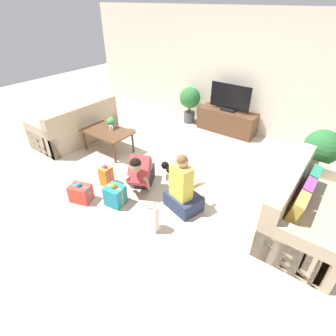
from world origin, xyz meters
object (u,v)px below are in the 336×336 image
object	(u,v)px
gift_box_a	(81,193)
gift_box_c	(106,176)
tv_console	(227,121)
gift_box_b	(115,195)
dog	(171,170)
gift_bag_a	(152,218)
tabletop_plant	(111,122)
coffee_table	(107,133)
sofa_right	(307,211)
tv	(230,99)
person_sitting	(183,190)
potted_plant_back_left	(190,100)
potted_plant_corner_right	(321,150)
sofa_left	(77,127)
mug	(111,128)
person_kneeling	(141,172)

from	to	relation	value
gift_box_a	gift_box_c	size ratio (longest dim) A/B	0.95
tv_console	gift_box_b	bearing A→B (deg)	-93.33
gift_box_a	dog	bearing A→B (deg)	57.64
gift_bag_a	tabletop_plant	world-z (taller)	tabletop_plant
gift_bag_a	dog	bearing A→B (deg)	114.07
coffee_table	sofa_right	bearing A→B (deg)	1.42
tv	gift_box_c	distance (m)	3.31
person_sitting	gift_box_c	bearing A→B (deg)	27.00
sofa_right	potted_plant_back_left	world-z (taller)	potted_plant_back_left
potted_plant_back_left	person_sitting	bearing A→B (deg)	-58.97
potted_plant_back_left	gift_bag_a	world-z (taller)	potted_plant_back_left
potted_plant_corner_right	person_sitting	xyz separation A→B (m)	(-1.43, -1.90, -0.31)
potted_plant_corner_right	gift_box_b	bearing A→B (deg)	-133.64
sofa_left	tv_console	distance (m)	3.46
gift_box_a	gift_bag_a	distance (m)	1.32
dog	tabletop_plant	distance (m)	1.74
coffee_table	mug	bearing A→B (deg)	72.21
person_kneeling	gift_bag_a	distance (m)	0.97
sofa_right	person_sitting	size ratio (longest dim) A/B	1.84
dog	tabletop_plant	xyz separation A→B (m)	(-1.69, 0.24, 0.37)
potted_plant_corner_right	coffee_table	bearing A→B (deg)	-160.05
coffee_table	tv_console	world-z (taller)	tv_console
gift_box_b	potted_plant_back_left	bearing A→B (deg)	103.68
person_kneeling	gift_bag_a	world-z (taller)	person_kneeling
sofa_left	coffee_table	distance (m)	0.98
potted_plant_corner_right	tabletop_plant	world-z (taller)	potted_plant_corner_right
potted_plant_corner_right	gift_box_a	size ratio (longest dim) A/B	2.61
sofa_right	potted_plant_back_left	bearing A→B (deg)	56.37
tv	gift_box_a	bearing A→B (deg)	-100.67
gift_box_b	tv_console	bearing A→B (deg)	86.67
person_kneeling	gift_box_c	xyz separation A→B (m)	(-0.56, -0.27, -0.16)
potted_plant_corner_right	mug	bearing A→B (deg)	-161.19
sofa_left	dog	xyz separation A→B (m)	(2.63, -0.04, -0.09)
potted_plant_corner_right	potted_plant_back_left	xyz separation A→B (m)	(-3.15, 0.96, -0.08)
mug	sofa_left	bearing A→B (deg)	-172.21
tv_console	gift_box_a	world-z (taller)	tv_console
tv_console	sofa_left	bearing A→B (deg)	-136.54
tv	potted_plant_back_left	size ratio (longest dim) A/B	1.06
tv_console	tabletop_plant	size ratio (longest dim) A/B	6.07
sofa_right	person_kneeling	bearing A→B (deg)	105.54
mug	person_sitting	bearing A→B (deg)	-16.62
sofa_left	coffee_table	xyz separation A→B (m)	(0.97, 0.05, 0.11)
tv_console	potted_plant_back_left	bearing A→B (deg)	-177.21
dog	gift_box_b	bearing A→B (deg)	-11.08
coffee_table	potted_plant_back_left	size ratio (longest dim) A/B	1.12
coffee_table	mug	world-z (taller)	mug
sofa_right	dog	world-z (taller)	sofa_right
sofa_left	potted_plant_corner_right	world-z (taller)	potted_plant_corner_right
gift_box_a	sofa_right	bearing A→B (deg)	26.33
coffee_table	tv_console	size ratio (longest dim) A/B	0.74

